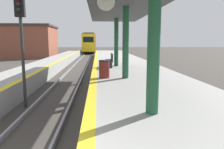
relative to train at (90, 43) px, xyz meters
The scene contains 6 objects.
train is the anchor object (origin of this frame).
signal_near 46.42m from the train, 91.31° to the right, with size 0.36×0.31×4.44m.
station_canopy 45.05m from the train, 85.98° to the right, with size 3.42×15.48×3.51m.
trash_bin 44.85m from the train, 87.24° to the right, with size 0.53×0.53×0.84m.
bench 40.50m from the train, 86.21° to the right, with size 0.44×1.54×0.92m.
station_building 20.26m from the train, 119.30° to the right, with size 9.24×8.14×5.26m.
Camera 1 is at (1.86, -2.56, 2.62)m, focal length 35.00 mm.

